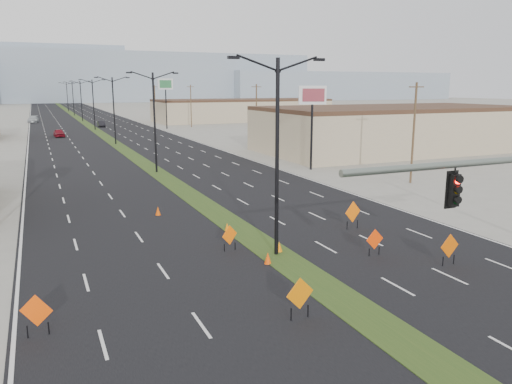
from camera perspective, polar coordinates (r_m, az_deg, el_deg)
name	(u,v)px	position (r m, az deg, el deg)	size (l,w,h in m)	color
ground	(447,372)	(17.36, 20.98, -18.70)	(600.00, 600.00, 0.00)	gray
road_surface	(93,128)	(111.21, -18.13, 6.92)	(25.00, 400.00, 0.02)	black
median_strip	(93,128)	(111.21, -18.13, 6.92)	(2.00, 400.00, 0.04)	#244217
building_se_near	(393,130)	(71.54, 15.44, 6.82)	(36.00, 18.00, 5.50)	tan
building_se_far	(242,111)	(130.06, -1.60, 9.25)	(44.00, 16.00, 5.00)	tan
mesa_center	(125,77)	(314.53, -14.76, 12.55)	(220.00, 50.00, 28.00)	#8B9BAC
mesa_east	(334,86)	(355.90, 8.92, 11.88)	(160.00, 50.00, 18.00)	#8B9BAC
streetlight_0	(277,152)	(25.09, 2.43, 4.60)	(5.15, 0.24, 10.02)	black
streetlight_1	(155,119)	(51.61, -11.52, 8.16)	(5.15, 0.24, 10.02)	black
streetlight_2	(114,108)	(79.16, -15.95, 9.18)	(5.15, 0.24, 10.02)	black
streetlight_3	(93,103)	(106.94, -18.09, 9.66)	(5.15, 0.24, 10.02)	black
streetlight_4	(81,100)	(134.82, -19.35, 9.93)	(5.15, 0.24, 10.02)	black
streetlight_5	(73,97)	(162.73, -20.18, 10.11)	(5.15, 0.24, 10.02)	black
streetlight_6	(67,96)	(190.67, -20.77, 10.23)	(5.15, 0.24, 10.02)	black
utility_pole_0	(414,132)	(47.15, 17.57, 6.60)	(1.60, 0.20, 9.00)	#4C3823
utility_pole_1	(256,113)	(76.95, 0.04, 9.01)	(1.60, 0.20, 9.00)	#4C3823
utility_pole_2	(191,105)	(109.86, -7.44, 9.80)	(1.60, 0.20, 9.00)	#4C3823
utility_pole_3	(155,101)	(143.76, -11.46, 10.15)	(1.60, 0.20, 9.00)	#4C3823
car_left	(59,133)	(94.05, -21.59, 6.28)	(1.60, 3.97, 1.35)	maroon
car_mid	(101,124)	(114.83, -17.26, 7.44)	(1.38, 3.95, 1.30)	black
car_far	(33,119)	(134.89, -24.13, 7.60)	(2.23, 5.48, 1.59)	#AEB5B8
construction_sign_0	(36,312)	(19.45, -23.81, -12.45)	(1.09, 0.54, 1.57)	#E64404
construction_sign_1	(300,295)	(19.15, 5.04, -11.64)	(1.24, 0.23, 1.66)	#DB6A04
construction_sign_2	(230,236)	(26.70, -3.03, -5.05)	(0.99, 0.46, 1.41)	#FF6105
construction_sign_3	(375,240)	(26.64, 13.41, -5.39)	(1.07, 0.09, 1.43)	#FF3D05
construction_sign_4	(450,247)	(26.29, 21.24, -5.89)	(1.20, 0.13, 1.60)	#D65304
construction_sign_5	(353,213)	(31.21, 11.01, -2.35)	(1.29, 0.35, 1.75)	#FF6505
cone_0	(268,258)	(24.90, 1.36, -7.57)	(0.36, 0.36, 0.60)	#F54905
cone_1	(227,227)	(30.41, -3.32, -4.02)	(0.32, 0.32, 0.53)	orange
cone_2	(279,247)	(26.61, 2.67, -6.31)	(0.35, 0.35, 0.59)	orange
cone_3	(158,211)	(34.72, -11.14, -2.13)	(0.37, 0.37, 0.62)	#DA4A04
pole_sign_east_near	(312,102)	(52.64, 6.46, 10.19)	(2.76, 1.42, 8.72)	black
pole_sign_east_far	(165,88)	(106.24, -10.31, 11.66)	(3.33, 1.12, 10.26)	black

